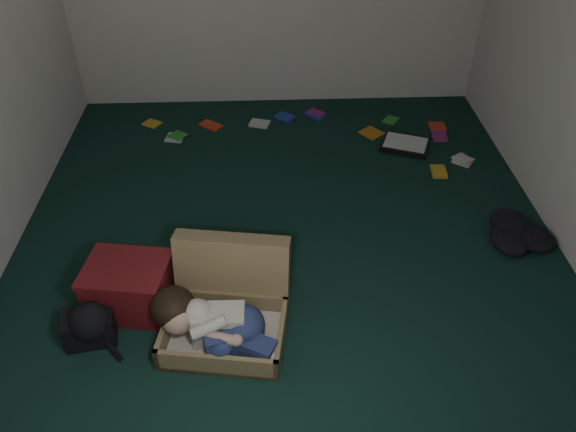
{
  "coord_description": "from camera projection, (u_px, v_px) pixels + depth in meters",
  "views": [
    {
      "loc": [
        -0.13,
        -3.15,
        2.77
      ],
      "look_at": [
        0.0,
        -0.15,
        0.35
      ],
      "focal_mm": 35.0,
      "sensor_mm": 36.0,
      "label": 1
    }
  ],
  "objects": [
    {
      "name": "floor",
      "position": [
        287.0,
        240.0,
        4.19
      ],
      "size": [
        4.5,
        4.5,
        0.0
      ],
      "primitive_type": "plane",
      "color": "black",
      "rests_on": "ground"
    },
    {
      "name": "wall_front",
      "position": [
        319.0,
        415.0,
        1.62
      ],
      "size": [
        4.5,
        0.0,
        4.5
      ],
      "primitive_type": "plane",
      "rotation": [
        -1.57,
        0.0,
        0.0
      ],
      "color": "silver",
      "rests_on": "ground"
    },
    {
      "name": "suitcase",
      "position": [
        228.0,
        306.0,
        3.47
      ],
      "size": [
        0.82,
        0.81,
        0.53
      ],
      "rotation": [
        0.0,
        0.0,
        -0.15
      ],
      "color": "olive",
      "rests_on": "floor"
    },
    {
      "name": "person",
      "position": [
        213.0,
        323.0,
        3.3
      ],
      "size": [
        0.77,
        0.46,
        0.33
      ],
      "rotation": [
        0.0,
        0.0,
        -0.15
      ],
      "color": "beige",
      "rests_on": "suitcase"
    },
    {
      "name": "maroon_bin",
      "position": [
        130.0,
        287.0,
        3.57
      ],
      "size": [
        0.57,
        0.48,
        0.35
      ],
      "rotation": [
        0.0,
        0.0,
        -0.15
      ],
      "color": "maroon",
      "rests_on": "floor"
    },
    {
      "name": "backpack",
      "position": [
        90.0,
        326.0,
        3.4
      ],
      "size": [
        0.41,
        0.35,
        0.22
      ],
      "primitive_type": null,
      "rotation": [
        0.0,
        0.0,
        0.16
      ],
      "color": "black",
      "rests_on": "floor"
    },
    {
      "name": "clothing_pile",
      "position": [
        514.0,
        228.0,
        4.19
      ],
      "size": [
        0.55,
        0.49,
        0.14
      ],
      "primitive_type": null,
      "rotation": [
        0.0,
        0.0,
        -0.31
      ],
      "color": "black",
      "rests_on": "floor"
    },
    {
      "name": "paper_tray",
      "position": [
        405.0,
        145.0,
        5.18
      ],
      "size": [
        0.5,
        0.44,
        0.06
      ],
      "rotation": [
        0.0,
        0.0,
        -0.37
      ],
      "color": "black",
      "rests_on": "floor"
    },
    {
      "name": "book_scatter",
      "position": [
        326.0,
        132.0,
        5.4
      ],
      "size": [
        3.06,
        1.29,
        0.02
      ],
      "color": "gold",
      "rests_on": "floor"
    }
  ]
}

